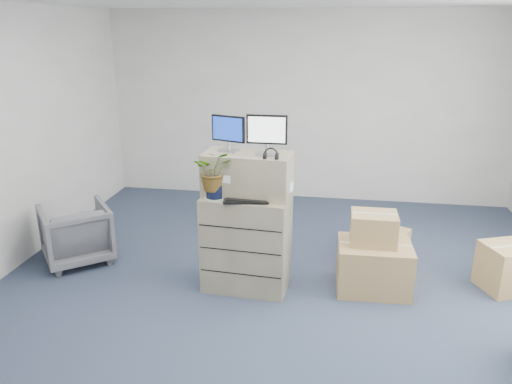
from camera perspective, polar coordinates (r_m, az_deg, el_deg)
ground at (r=4.73m, az=2.46°, el=-14.34°), size 7.00×7.00×0.00m
wall_back at (r=7.56m, az=5.92°, el=9.59°), size 6.00×0.02×2.80m
filing_cabinet_lower at (r=5.05m, az=-1.07°, el=-5.76°), size 0.88×0.57×0.98m
filing_cabinet_upper at (r=4.84m, az=-0.98°, el=2.04°), size 0.87×0.48×0.42m
monitor_left at (r=4.83m, az=-3.20°, el=6.92°), size 0.34×0.19×0.35m
monitor_right at (r=4.68m, az=1.24°, el=6.80°), size 0.38×0.15×0.38m
headphones at (r=4.58m, az=1.72°, el=4.27°), size 0.14×0.02×0.14m
keyboard at (r=4.72m, az=-1.13°, el=-0.97°), size 0.45×0.25×0.02m
mouse at (r=4.71m, az=2.50°, el=-0.95°), size 0.09×0.06×0.03m
water_bottle at (r=4.84m, az=0.30°, el=1.00°), size 0.07×0.07×0.25m
phone_dock at (r=4.94m, az=-1.56°, el=0.27°), size 0.05×0.05×0.11m
external_drive at (r=4.91m, az=2.88°, el=-0.00°), size 0.19×0.14×0.05m
tissue_box at (r=4.86m, az=2.82°, el=0.67°), size 0.25×0.16×0.09m
potted_plant at (r=4.75m, az=-4.77°, el=1.81°), size 0.39×0.43×0.40m
office_chair at (r=5.99m, az=-19.90°, el=-4.20°), size 0.96×0.96×0.73m
cardboard_boxes at (r=5.28m, az=20.22°, el=-8.56°), size 2.19×2.36×0.81m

